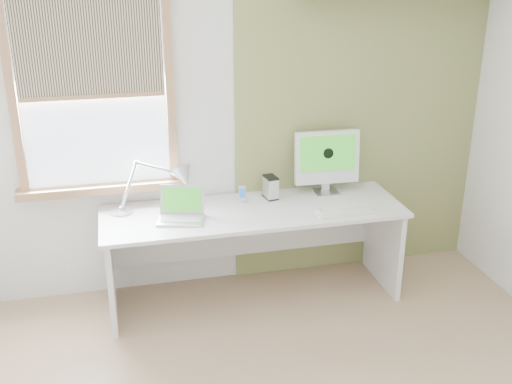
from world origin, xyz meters
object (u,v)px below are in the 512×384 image
object	(u,v)px
laptop	(181,211)
imac	(327,159)
desk_lamp	(172,181)
desk	(252,230)
external_drive	(270,187)

from	to	relation	value
laptop	imac	size ratio (longest dim) A/B	0.73
desk_lamp	laptop	bearing A→B (deg)	-81.39
imac	desk_lamp	bearing A→B (deg)	-179.63
desk_lamp	imac	size ratio (longest dim) A/B	1.36
desk_lamp	imac	world-z (taller)	imac
desk	desk_lamp	size ratio (longest dim) A/B	3.21
desk	imac	distance (m)	0.80
desk	external_drive	size ratio (longest dim) A/B	12.64
desk	desk_lamp	bearing A→B (deg)	166.20
laptop	imac	world-z (taller)	imac
desk	laptop	world-z (taller)	laptop
external_drive	desk_lamp	bearing A→B (deg)	179.08
desk	imac	size ratio (longest dim) A/B	4.38
desk	desk_lamp	world-z (taller)	desk_lamp
laptop	external_drive	xyz separation A→B (m)	(0.70, 0.22, 0.03)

